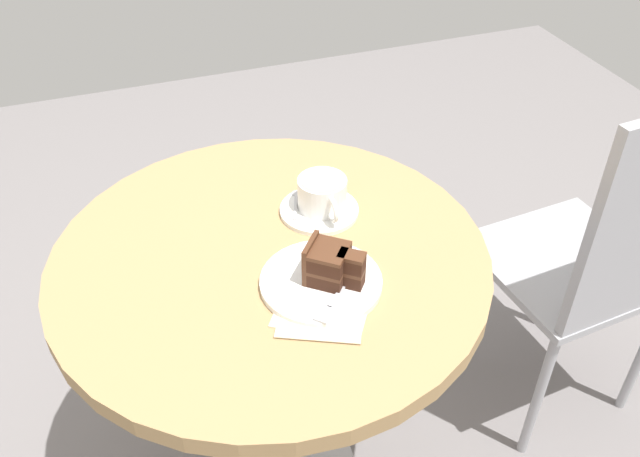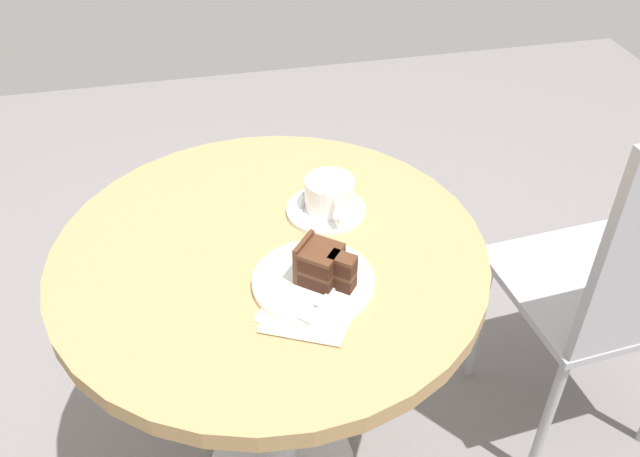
% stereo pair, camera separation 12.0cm
% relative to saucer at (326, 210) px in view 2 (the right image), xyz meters
% --- Properties ---
extents(cafe_table, '(0.79, 0.79, 0.71)m').
position_rel_saucer_xyz_m(cafe_table, '(0.08, -0.12, -0.12)').
color(cafe_table, '#A37F51').
rests_on(cafe_table, ground).
extents(saucer, '(0.15, 0.15, 0.01)m').
position_rel_saucer_xyz_m(saucer, '(0.00, 0.00, 0.00)').
color(saucer, white).
rests_on(saucer, cafe_table).
extents(coffee_cup, '(0.13, 0.09, 0.06)m').
position_rel_saucer_xyz_m(coffee_cup, '(-0.00, 0.01, 0.04)').
color(coffee_cup, white).
rests_on(coffee_cup, saucer).
extents(teaspoon, '(0.09, 0.04, 0.00)m').
position_rel_saucer_xyz_m(teaspoon, '(-0.03, -0.04, 0.01)').
color(teaspoon, '#B7B7BC').
rests_on(teaspoon, saucer).
extents(cake_plate, '(0.21, 0.21, 0.01)m').
position_rel_saucer_xyz_m(cake_plate, '(0.19, -0.06, 0.00)').
color(cake_plate, white).
rests_on(cake_plate, cafe_table).
extents(cake_slice, '(0.10, 0.10, 0.07)m').
position_rel_saucer_xyz_m(cake_slice, '(0.20, -0.05, 0.04)').
color(cake_slice, '#381E14').
rests_on(cake_slice, cake_plate).
extents(fork, '(0.11, 0.12, 0.00)m').
position_rel_saucer_xyz_m(fork, '(0.25, -0.06, 0.01)').
color(fork, '#B7B7BC').
rests_on(fork, cake_plate).
extents(napkin, '(0.21, 0.20, 0.00)m').
position_rel_saucer_xyz_m(napkin, '(0.24, -0.08, -0.00)').
color(napkin, beige).
rests_on(napkin, cafe_table).
extents(cafe_chair, '(0.41, 0.41, 0.94)m').
position_rel_saucer_xyz_m(cafe_chair, '(0.14, 0.62, -0.17)').
color(cafe_chair, '#9E9EA3').
rests_on(cafe_chair, ground).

